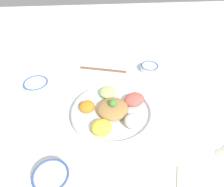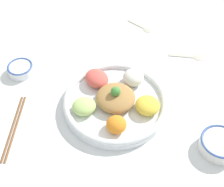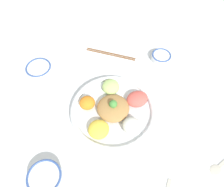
{
  "view_description": "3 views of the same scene",
  "coord_description": "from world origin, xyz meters",
  "px_view_note": "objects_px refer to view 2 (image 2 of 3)",
  "views": [
    {
      "loc": [
        0.62,
        -0.06,
        0.64
      ],
      "look_at": [
        -0.01,
        -0.02,
        0.08
      ],
      "focal_mm": 35.0,
      "sensor_mm": 36.0,
      "label": 1
    },
    {
      "loc": [
        -0.09,
        -0.61,
        0.78
      ],
      "look_at": [
        0.02,
        -0.04,
        0.09
      ],
      "focal_mm": 50.0,
      "sensor_mm": 36.0,
      "label": 2
    },
    {
      "loc": [
        0.44,
        0.0,
        0.75
      ],
      "look_at": [
        -0.0,
        -0.02,
        0.08
      ],
      "focal_mm": 35.0,
      "sensor_mm": 36.0,
      "label": 3
    }
  ],
  "objects_px": {
    "serving_spoon_extra": "(192,56)",
    "salad_platter": "(116,101)",
    "sauce_bowl_red": "(219,144)",
    "serving_spoon_main": "(143,27)",
    "chopsticks_pair_near": "(14,127)",
    "rice_bowl_blue": "(21,69)"
  },
  "relations": [
    {
      "from": "chopsticks_pair_near",
      "to": "serving_spoon_main",
      "type": "xyz_separation_m",
      "value": [
        0.5,
        0.39,
        -0.0
      ]
    },
    {
      "from": "salad_platter",
      "to": "sauce_bowl_red",
      "type": "relative_size",
      "value": 2.92
    },
    {
      "from": "serving_spoon_extra",
      "to": "salad_platter",
      "type": "bearing_deg",
      "value": 46.38
    },
    {
      "from": "sauce_bowl_red",
      "to": "rice_bowl_blue",
      "type": "distance_m",
      "value": 0.68
    },
    {
      "from": "salad_platter",
      "to": "sauce_bowl_red",
      "type": "xyz_separation_m",
      "value": [
        0.26,
        -0.21,
        -0.0
      ]
    },
    {
      "from": "salad_platter",
      "to": "sauce_bowl_red",
      "type": "bearing_deg",
      "value": -38.97
    },
    {
      "from": "sauce_bowl_red",
      "to": "chopsticks_pair_near",
      "type": "xyz_separation_m",
      "value": [
        -0.57,
        0.18,
        -0.02
      ]
    },
    {
      "from": "salad_platter",
      "to": "chopsticks_pair_near",
      "type": "height_order",
      "value": "salad_platter"
    },
    {
      "from": "salad_platter",
      "to": "chopsticks_pair_near",
      "type": "relative_size",
      "value": 1.4
    },
    {
      "from": "chopsticks_pair_near",
      "to": "rice_bowl_blue",
      "type": "bearing_deg",
      "value": -171.49
    },
    {
      "from": "sauce_bowl_red",
      "to": "serving_spoon_main",
      "type": "xyz_separation_m",
      "value": [
        -0.07,
        0.57,
        -0.02
      ]
    },
    {
      "from": "sauce_bowl_red",
      "to": "serving_spoon_extra",
      "type": "bearing_deg",
      "value": 80.72
    },
    {
      "from": "rice_bowl_blue",
      "to": "chopsticks_pair_near",
      "type": "height_order",
      "value": "rice_bowl_blue"
    },
    {
      "from": "salad_platter",
      "to": "chopsticks_pair_near",
      "type": "bearing_deg",
      "value": -175.08
    },
    {
      "from": "sauce_bowl_red",
      "to": "serving_spoon_main",
      "type": "relative_size",
      "value": 1.03
    },
    {
      "from": "salad_platter",
      "to": "serving_spoon_extra",
      "type": "xyz_separation_m",
      "value": [
        0.32,
        0.17,
        -0.02
      ]
    },
    {
      "from": "salad_platter",
      "to": "sauce_bowl_red",
      "type": "distance_m",
      "value": 0.33
    },
    {
      "from": "sauce_bowl_red",
      "to": "serving_spoon_extra",
      "type": "distance_m",
      "value": 0.38
    },
    {
      "from": "sauce_bowl_red",
      "to": "rice_bowl_blue",
      "type": "height_order",
      "value": "sauce_bowl_red"
    },
    {
      "from": "salad_platter",
      "to": "serving_spoon_main",
      "type": "relative_size",
      "value": 3.0
    },
    {
      "from": "salad_platter",
      "to": "sauce_bowl_red",
      "type": "height_order",
      "value": "salad_platter"
    },
    {
      "from": "serving_spoon_extra",
      "to": "serving_spoon_main",
      "type": "bearing_deg",
      "value": -38.15
    }
  ]
}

